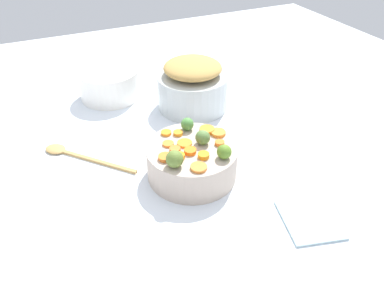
{
  "coord_description": "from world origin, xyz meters",
  "views": [
    {
      "loc": [
        0.35,
        0.71,
        0.66
      ],
      "look_at": [
        0.04,
        0.02,
        0.12
      ],
      "focal_mm": 35.37,
      "sensor_mm": 36.0,
      "label": 1
    }
  ],
  "objects_px": {
    "metal_pot": "(193,91)",
    "casserole_dish": "(110,84)",
    "serving_bowl_carrots": "(192,161)",
    "wooden_spoon": "(71,153)"
  },
  "relations": [
    {
      "from": "metal_pot",
      "to": "wooden_spoon",
      "type": "height_order",
      "value": "metal_pot"
    },
    {
      "from": "metal_pot",
      "to": "casserole_dish",
      "type": "height_order",
      "value": "metal_pot"
    },
    {
      "from": "metal_pot",
      "to": "casserole_dish",
      "type": "distance_m",
      "value": 0.3
    },
    {
      "from": "metal_pot",
      "to": "wooden_spoon",
      "type": "relative_size",
      "value": 0.99
    },
    {
      "from": "wooden_spoon",
      "to": "casserole_dish",
      "type": "distance_m",
      "value": 0.35
    },
    {
      "from": "serving_bowl_carrots",
      "to": "metal_pot",
      "type": "height_order",
      "value": "metal_pot"
    },
    {
      "from": "wooden_spoon",
      "to": "casserole_dish",
      "type": "relative_size",
      "value": 1.14
    },
    {
      "from": "serving_bowl_carrots",
      "to": "metal_pot",
      "type": "xyz_separation_m",
      "value": [
        -0.15,
        -0.33,
        0.01
      ]
    },
    {
      "from": "metal_pot",
      "to": "casserole_dish",
      "type": "bearing_deg",
      "value": -38.35
    },
    {
      "from": "serving_bowl_carrots",
      "to": "wooden_spoon",
      "type": "distance_m",
      "value": 0.35
    }
  ]
}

